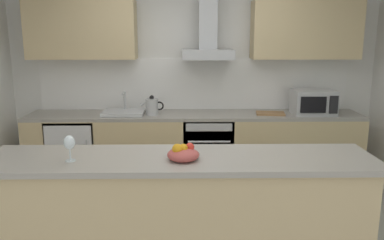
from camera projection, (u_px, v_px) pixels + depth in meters
wall_back at (194, 78)px, 5.12m from camera, size 5.65×0.12×2.60m
backsplash_tile at (194, 84)px, 5.06m from camera, size 3.95×0.02×0.66m
counter_back at (194, 149)px, 4.93m from camera, size 4.09×0.60×0.90m
counter_island at (180, 223)px, 2.85m from camera, size 2.75×0.64×1.02m
upper_cabinets at (194, 30)px, 4.76m from camera, size 4.03×0.32×0.70m
oven at (207, 148)px, 4.90m from camera, size 0.60×0.62×0.80m
refrigerator at (76, 152)px, 4.88m from camera, size 0.58×0.60×0.85m
microwave at (313, 102)px, 4.77m from camera, size 0.50×0.38×0.30m
sink at (124, 112)px, 4.80m from camera, size 0.50×0.40×0.26m
kettle at (152, 106)px, 4.74m from camera, size 0.29×0.15×0.24m
range_hood at (208, 40)px, 4.75m from camera, size 0.62×0.45×0.72m
wine_glass at (69, 143)px, 2.63m from camera, size 0.08×0.08×0.18m
fruit_bowl at (183, 154)px, 2.67m from camera, size 0.22×0.22×0.13m
chopping_board at (270, 113)px, 4.79m from camera, size 0.36×0.26×0.02m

